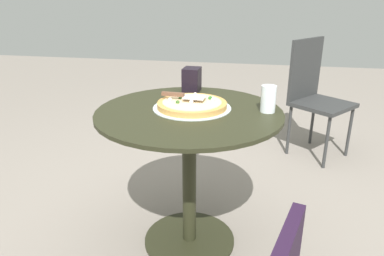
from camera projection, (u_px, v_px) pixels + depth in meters
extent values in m
plane|color=gray|center=(189.00, 240.00, 1.92)|extent=(10.00, 10.00, 0.00)
cylinder|color=#292A19|center=(189.00, 112.00, 1.66)|extent=(0.86, 0.86, 0.02)
cylinder|color=#292A19|center=(189.00, 180.00, 1.79)|extent=(0.07, 0.07, 0.69)
cylinder|color=#292A19|center=(189.00, 239.00, 1.92)|extent=(0.47, 0.47, 0.02)
cylinder|color=silver|center=(192.00, 108.00, 1.69)|extent=(0.37, 0.37, 0.00)
cylinder|color=tan|center=(192.00, 105.00, 1.69)|extent=(0.33, 0.33, 0.02)
cylinder|color=beige|center=(192.00, 102.00, 1.68)|extent=(0.28, 0.28, 0.00)
sphere|color=silver|center=(170.00, 99.00, 1.70)|extent=(0.02, 0.02, 0.02)
sphere|color=#EDE2C9|center=(195.00, 94.00, 1.79)|extent=(0.02, 0.02, 0.02)
sphere|color=silver|center=(213.00, 100.00, 1.70)|extent=(0.02, 0.02, 0.02)
sphere|color=#F4DAD2|center=(191.00, 102.00, 1.66)|extent=(0.02, 0.02, 0.02)
sphere|color=#2B6428|center=(210.00, 98.00, 1.72)|extent=(0.02, 0.02, 0.02)
sphere|color=#347232|center=(180.00, 98.00, 1.73)|extent=(0.02, 0.02, 0.02)
sphere|color=#375E25|center=(178.00, 102.00, 1.66)|extent=(0.02, 0.02, 0.02)
cube|color=silver|center=(194.00, 97.00, 1.69)|extent=(0.10, 0.09, 0.00)
cube|color=brown|center=(173.00, 94.00, 1.71)|extent=(0.11, 0.02, 0.02)
cylinder|color=white|center=(268.00, 99.00, 1.62)|extent=(0.07, 0.07, 0.12)
cube|color=black|center=(192.00, 80.00, 1.95)|extent=(0.09, 0.11, 0.13)
cube|color=#313232|center=(323.00, 104.00, 2.77)|extent=(0.55, 0.55, 0.03)
cube|color=#313232|center=(306.00, 69.00, 2.82)|extent=(0.27, 0.32, 0.47)
cylinder|color=#313232|center=(349.00, 132.00, 2.83)|extent=(0.02, 0.02, 0.41)
cylinder|color=#313232|center=(327.00, 143.00, 2.64)|extent=(0.02, 0.02, 0.41)
cylinder|color=#313232|center=(312.00, 121.00, 3.07)|extent=(0.02, 0.02, 0.41)
cylinder|color=#313232|center=(289.00, 130.00, 2.87)|extent=(0.02, 0.02, 0.41)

